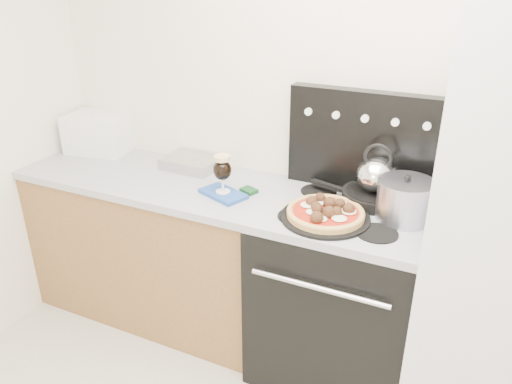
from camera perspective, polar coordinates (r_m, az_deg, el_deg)
The scene contains 15 objects.
room_shell at distance 1.47m, azimuth -1.33°, elevation -4.17°, with size 3.52×3.01×2.52m.
base_cabinet at distance 3.03m, azimuth -11.04°, elevation -6.19°, with size 1.45×0.60×0.86m, color brown.
countertop at distance 2.83m, azimuth -11.77°, elevation 1.67°, with size 1.48×0.63×0.04m, color #AFAFB7.
stove_body at distance 2.59m, azimuth 9.37°, elevation -11.67°, with size 0.76×0.65×0.88m, color black.
cooktop at distance 2.35m, azimuth 10.14°, elevation -2.58°, with size 0.76×0.65×0.04m, color #ADADB2.
backguard at distance 2.49m, azimuth 12.34°, elevation 5.61°, with size 0.76×0.08×0.50m, color black.
toaster_oven at distance 3.22m, azimuth -17.48°, elevation 6.47°, with size 0.36×0.27×0.23m, color white.
foil_sheet at distance 2.85m, azimuth -7.40°, elevation 3.32°, with size 0.30×0.22×0.06m, color silver.
oven_mitt at distance 2.50m, azimuth -3.78°, elevation -0.21°, with size 0.24×0.14×0.02m, color #2550A8.
beer_glass at distance 2.46m, azimuth -3.85°, elevation 2.09°, with size 0.09×0.09×0.20m, color black, non-canonical shape.
pizza_pan at distance 2.25m, azimuth 7.91°, elevation -2.89°, with size 0.40×0.40×0.01m, color black.
pizza at distance 2.24m, azimuth 7.96°, elevation -2.18°, with size 0.35×0.35×0.05m, color tan, non-canonical shape.
skillet at distance 2.44m, azimuth 13.29°, elevation -0.52°, with size 0.30×0.30×0.05m, color black.
tea_kettle at distance 2.39m, azimuth 13.58°, elevation 2.23°, with size 0.18×0.18×0.20m, color #B4B4CA, non-canonical shape.
stock_pot at distance 2.29m, azimuth 16.61°, elevation -1.02°, with size 0.24×0.24×0.18m, color #B7B6CB.
Camera 1 is at (0.58, -0.86, 1.96)m, focal length 35.00 mm.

